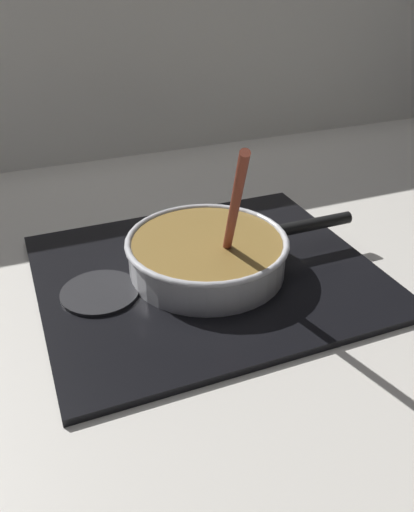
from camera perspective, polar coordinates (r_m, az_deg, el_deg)
ground at (r=0.76m, az=-4.78°, el=-11.16°), size 2.40×1.60×0.04m
backsplash_wall at (r=1.36m, az=-16.32°, el=20.78°), size 2.40×0.02×0.55m
hob_plate at (r=0.89m, az=-0.00°, el=-1.95°), size 0.56×0.48×0.01m
burner_ring at (r=0.88m, az=-0.00°, el=-1.40°), size 0.18×0.18×0.01m
spare_burner at (r=0.85m, az=-11.71°, el=-3.94°), size 0.13×0.13×0.01m
cooking_pan at (r=0.87m, az=0.14°, el=0.32°), size 0.42×0.31×0.27m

